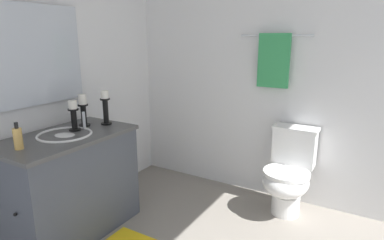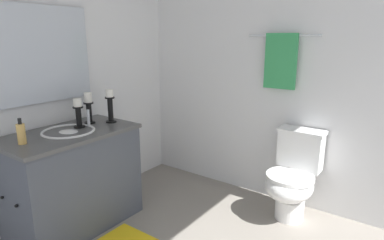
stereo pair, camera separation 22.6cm
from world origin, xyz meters
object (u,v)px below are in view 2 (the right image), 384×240
at_px(toilet, 293,178).
at_px(soap_bottle, 21,133).
at_px(towel_near_vanity, 281,61).
at_px(towel_bar, 283,35).
at_px(sink_basin, 69,136).
at_px(vanity_cabinet, 73,179).
at_px(candle_holder_short, 89,107).
at_px(candle_holder_tall, 110,105).
at_px(mirror, 40,55).
at_px(candle_holder_mid, 78,113).

bearing_deg(toilet, soap_bottle, -132.55).
bearing_deg(toilet, towel_near_vanity, 140.73).
bearing_deg(towel_bar, sink_basin, -129.75).
bearing_deg(towel_near_vanity, vanity_cabinet, -130.10).
relative_size(toilet, towel_near_vanity, 1.59).
relative_size(sink_basin, candle_holder_short, 1.53).
xyz_separation_m(sink_basin, candle_holder_short, (-0.08, 0.26, 0.18)).
bearing_deg(vanity_cabinet, candle_holder_tall, 83.76).
relative_size(sink_basin, mirror, 0.47).
bearing_deg(vanity_cabinet, mirror, 179.99).
xyz_separation_m(vanity_cabinet, towel_near_vanity, (1.14, 1.35, 0.90)).
relative_size(candle_holder_mid, toilet, 0.31).
xyz_separation_m(candle_holder_mid, soap_bottle, (0.04, -0.48, -0.05)).
relative_size(vanity_cabinet, towel_near_vanity, 2.14).
bearing_deg(soap_bottle, mirror, 128.62).
height_order(candle_holder_short, candle_holder_mid, candle_holder_short).
distance_m(sink_basin, towel_bar, 1.94).
xyz_separation_m(vanity_cabinet, candle_holder_short, (-0.08, 0.26, 0.54)).
relative_size(sink_basin, towel_bar, 0.63).
bearing_deg(candle_holder_mid, candle_holder_tall, 72.94).
bearing_deg(sink_basin, towel_bar, 50.25).
height_order(mirror, soap_bottle, mirror).
bearing_deg(soap_bottle, towel_near_vanity, 56.48).
relative_size(vanity_cabinet, sink_basin, 2.51).
xyz_separation_m(candle_holder_tall, soap_bottle, (-0.04, -0.74, -0.07)).
bearing_deg(vanity_cabinet, towel_near_vanity, 49.90).
distance_m(sink_basin, toilet, 1.84).
distance_m(soap_bottle, towel_bar, 2.16).
bearing_deg(towel_bar, candle_holder_short, -137.55).
height_order(candle_holder_mid, toilet, candle_holder_mid).
relative_size(vanity_cabinet, candle_holder_mid, 4.30).
bearing_deg(towel_near_vanity, towel_bar, 90.00).
height_order(sink_basin, towel_near_vanity, towel_near_vanity).
relative_size(mirror, towel_near_vanity, 1.83).
height_order(candle_holder_mid, towel_bar, towel_bar).
xyz_separation_m(sink_basin, toilet, (1.39, 1.15, -0.40)).
relative_size(vanity_cabinet, candle_holder_short, 3.86).
bearing_deg(sink_basin, soap_bottle, -89.05).
height_order(sink_basin, soap_bottle, soap_bottle).
distance_m(candle_holder_short, soap_bottle, 0.62).
distance_m(mirror, towel_bar, 1.98).
distance_m(toilet, towel_bar, 1.20).
xyz_separation_m(mirror, soap_bottle, (0.29, -0.36, -0.50)).
xyz_separation_m(mirror, candle_holder_mid, (0.24, 0.13, -0.45)).
bearing_deg(towel_near_vanity, candle_holder_mid, -133.82).
height_order(candle_holder_tall, towel_near_vanity, towel_near_vanity).
bearing_deg(towel_near_vanity, mirror, -136.38).
bearing_deg(soap_bottle, vanity_cabinet, 90.95).
xyz_separation_m(mirror, towel_near_vanity, (1.42, 1.35, -0.07)).
bearing_deg(candle_holder_tall, soap_bottle, -92.79).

